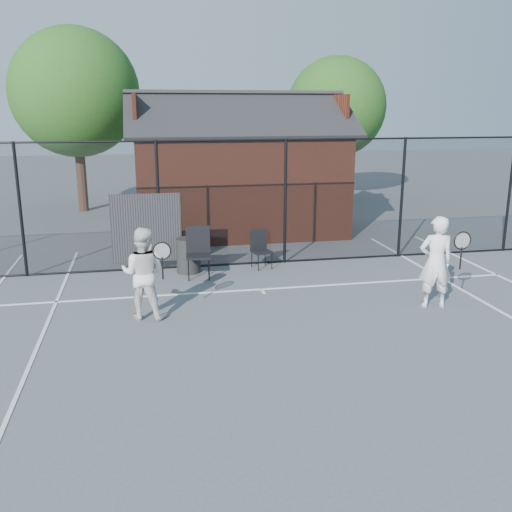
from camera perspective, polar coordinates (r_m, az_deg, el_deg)
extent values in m
plane|color=#4F545B|center=(9.24, 4.40, -9.00)|extent=(80.00, 80.00, 0.00)
cube|color=silver|center=(11.96, 0.54, -3.34)|extent=(11.00, 0.06, 0.01)
cube|color=silver|center=(11.82, 0.69, -3.55)|extent=(0.06, 0.30, 0.01)
cylinder|color=black|center=(13.58, -22.50, 4.21)|extent=(0.07, 0.07, 3.00)
cylinder|color=black|center=(13.32, -9.72, 4.94)|extent=(0.07, 0.07, 3.00)
cylinder|color=black|center=(13.73, 2.94, 5.41)|extent=(0.07, 0.07, 3.00)
cylinder|color=black|center=(14.75, 14.37, 5.62)|extent=(0.07, 0.07, 3.00)
cylinder|color=black|center=(16.27, 24.00, 5.62)|extent=(0.07, 0.07, 3.00)
cylinder|color=black|center=(13.36, -1.22, 11.52)|extent=(22.00, 0.04, 0.04)
cylinder|color=black|center=(13.84, -1.16, -0.73)|extent=(22.00, 0.04, 0.04)
cube|color=black|center=(13.52, -1.19, 5.28)|extent=(22.00, 3.00, 0.01)
cube|color=black|center=(13.39, -10.91, 2.75)|extent=(1.60, 0.04, 1.60)
cube|color=maroon|center=(17.51, -1.89, 7.42)|extent=(6.00, 4.00, 3.00)
cube|color=black|center=(16.38, -1.36, 14.06)|extent=(6.50, 2.36, 1.32)
cube|color=black|center=(18.36, -2.48, 14.11)|extent=(6.50, 2.36, 1.32)
cube|color=maroon|center=(17.14, -12.02, 13.78)|extent=(0.10, 2.80, 1.06)
cube|color=maroon|center=(18.09, 7.59, 13.99)|extent=(0.10, 2.80, 1.06)
cylinder|color=#362115|center=(21.88, -17.05, 7.61)|extent=(0.36, 0.36, 2.52)
sphere|color=#1B4915|center=(21.75, -17.64, 15.31)|extent=(4.48, 4.48, 4.48)
cylinder|color=#362115|center=(24.09, 7.84, 8.35)|extent=(0.36, 0.36, 2.23)
sphere|color=#1B4915|center=(23.96, 8.06, 14.56)|extent=(3.97, 3.97, 3.97)
imported|color=white|center=(11.23, 17.53, -0.58)|extent=(0.70, 0.51, 1.76)
torus|color=black|center=(10.97, 19.94, 1.46)|extent=(0.35, 0.03, 0.35)
cylinder|color=black|center=(11.05, 19.80, -0.20)|extent=(0.03, 0.03, 0.42)
imported|color=white|center=(10.36, -11.21, -1.70)|extent=(0.96, 0.84, 1.67)
torus|color=black|center=(9.92, -9.41, 0.51)|extent=(0.33, 0.03, 0.33)
cylinder|color=black|center=(10.00, -9.33, -1.22)|extent=(0.03, 0.03, 0.40)
cube|color=black|center=(12.68, -5.78, 0.23)|extent=(0.58, 0.60, 1.12)
cube|color=black|center=(13.42, 0.58, 0.60)|extent=(0.52, 0.54, 0.89)
cylinder|color=black|center=(13.19, -6.78, 0.06)|extent=(0.67, 0.67, 0.80)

